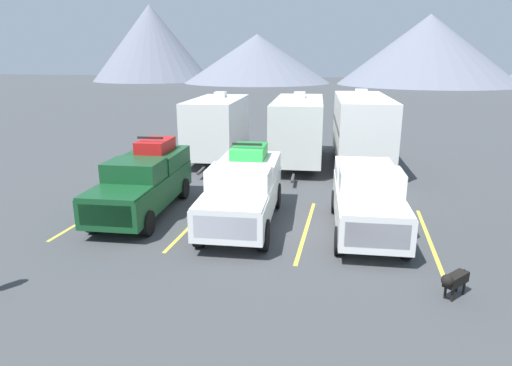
{
  "coord_description": "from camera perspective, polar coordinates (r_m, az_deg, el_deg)",
  "views": [
    {
      "loc": [
        3.26,
        -13.41,
        5.47
      ],
      "look_at": [
        0.0,
        1.31,
        1.2
      ],
      "focal_mm": 31.14,
      "sensor_mm": 36.0,
      "label": 1
    }
  ],
  "objects": [
    {
      "name": "ground_plane",
      "position": [
        14.85,
        -1.1,
        -5.81
      ],
      "size": [
        240.0,
        240.0,
        0.0
      ],
      "primitive_type": "plane",
      "color": "#3F4244"
    },
    {
      "name": "camper_trailer_c",
      "position": [
        23.59,
        13.37,
        7.03
      ],
      "size": [
        3.19,
        9.17,
        3.88
      ],
      "color": "white",
      "rests_on": "ground"
    },
    {
      "name": "dog",
      "position": [
        11.57,
        24.04,
        -11.32
      ],
      "size": [
        0.74,
        0.84,
        0.69
      ],
      "color": "black",
      "rests_on": "ground"
    },
    {
      "name": "mountain_ridge",
      "position": [
        100.7,
        14.65,
        16.36
      ],
      "size": [
        126.04,
        39.73,
        17.73
      ],
      "color": "slate",
      "rests_on": "ground"
    },
    {
      "name": "pickup_truck_b",
      "position": [
        14.98,
        -1.62,
        -0.73
      ],
      "size": [
        2.57,
        5.83,
        2.61
      ],
      "color": "white",
      "rests_on": "ground"
    },
    {
      "name": "camper_trailer_a",
      "position": [
        24.35,
        -4.98,
        7.39
      ],
      "size": [
        3.02,
        7.49,
        3.66
      ],
      "color": "white",
      "rests_on": "ground"
    },
    {
      "name": "lot_stripe_c",
      "position": [
        14.83,
        6.46,
        -5.92
      ],
      "size": [
        0.12,
        5.5,
        0.01
      ],
      "primitive_type": "cube",
      "color": "gold",
      "rests_on": "ground"
    },
    {
      "name": "lot_stripe_d",
      "position": [
        14.98,
        21.33,
        -6.73
      ],
      "size": [
        0.12,
        5.5,
        0.01
      ],
      "primitive_type": "cube",
      "color": "gold",
      "rests_on": "ground"
    },
    {
      "name": "lot_stripe_a",
      "position": [
        17.31,
        -19.78,
        -3.57
      ],
      "size": [
        0.12,
        5.5,
        0.01
      ],
      "primitive_type": "cube",
      "color": "gold",
      "rests_on": "ground"
    },
    {
      "name": "lot_stripe_b",
      "position": [
        15.65,
        -7.71,
        -4.78
      ],
      "size": [
        0.12,
        5.5,
        0.01
      ],
      "primitive_type": "cube",
      "color": "gold",
      "rests_on": "ground"
    },
    {
      "name": "pickup_truck_c",
      "position": [
        14.69,
        14.1,
        -1.88
      ],
      "size": [
        2.45,
        5.49,
        2.2
      ],
      "color": "white",
      "rests_on": "ground"
    },
    {
      "name": "pickup_truck_a",
      "position": [
        16.6,
        -14.14,
        0.35
      ],
      "size": [
        2.45,
        5.89,
        2.64
      ],
      "color": "#144723",
      "rests_on": "ground"
    },
    {
      "name": "camper_trailer_b",
      "position": [
        23.54,
        5.42,
        7.15
      ],
      "size": [
        3.05,
        8.54,
        3.7
      ],
      "color": "silver",
      "rests_on": "ground"
    }
  ]
}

